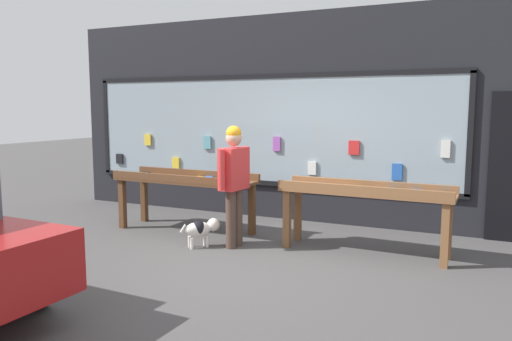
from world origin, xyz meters
name	(u,v)px	position (x,y,z in m)	size (l,w,h in m)	color
ground_plane	(240,258)	(0.00, 0.00, 0.00)	(40.00, 40.00, 0.00)	#474444
shopfront_facade	(304,120)	(-0.01, 2.39, 1.68)	(8.98, 0.29, 3.40)	black
display_table_left	(185,184)	(-1.37, 0.87, 0.72)	(2.22, 0.74, 0.91)	brown
display_table_right	(365,198)	(1.37, 0.88, 0.72)	(2.22, 0.61, 0.92)	brown
person_browsing	(234,177)	(-0.29, 0.41, 0.95)	(0.27, 0.65, 1.64)	#4C382D
small_dog	(201,229)	(-0.70, 0.22, 0.25)	(0.42, 0.47, 0.38)	white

